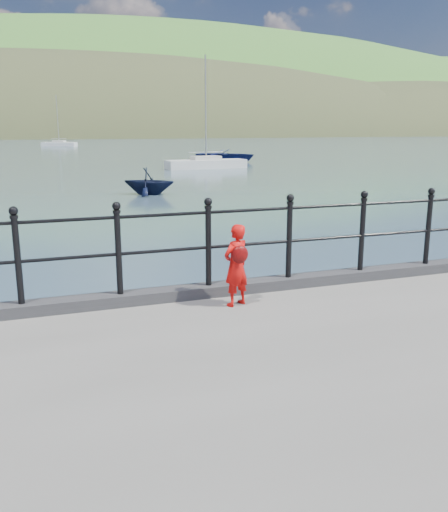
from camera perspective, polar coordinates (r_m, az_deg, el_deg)
name	(u,v)px	position (r m, az deg, el deg)	size (l,w,h in m)	color
ground	(165,365)	(7.79, -6.20, -11.30)	(600.00, 600.00, 0.00)	#2D4251
kerb	(166,294)	(7.27, -6.14, -4.05)	(60.00, 0.30, 0.15)	#28282B
railing	(164,239)	(7.08, -6.29, 1.74)	(18.11, 0.11, 1.20)	black
far_shore	(125,186)	(250.86, -10.33, 7.29)	(830.00, 200.00, 156.00)	#333A21
child	(236,265)	(6.89, 1.30, -0.93)	(0.46, 0.39, 1.06)	red
launch_blue	(226,155)	(53.01, 0.18, 10.54)	(4.10, 5.74, 1.19)	#121B52
launch_navy	(149,181)	(27.08, -7.92, 7.81)	(2.17, 2.52, 1.33)	black
sailboat_deep	(59,144)	(100.47, -16.95, 11.19)	(6.12, 4.25, 8.83)	white
sailboat_near	(206,164)	(44.15, -1.90, 9.63)	(6.59, 2.21, 8.88)	silver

